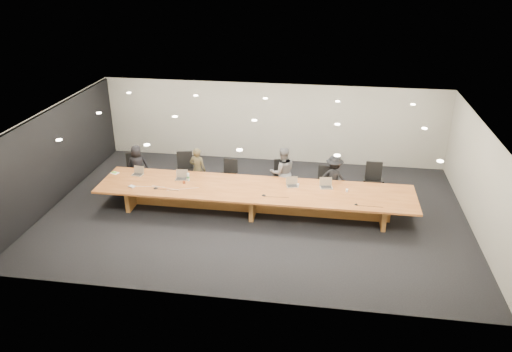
{
  "coord_description": "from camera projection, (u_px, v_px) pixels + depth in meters",
  "views": [
    {
      "loc": [
        1.96,
        -12.6,
        6.9
      ],
      "look_at": [
        0.0,
        0.3,
        1.0
      ],
      "focal_mm": 35.0,
      "sensor_mm": 36.0,
      "label": 1
    }
  ],
  "objects": [
    {
      "name": "chair_far_right",
      "position": [
        373.0,
        182.0,
        14.94
      ],
      "size": [
        0.6,
        0.6,
        1.16
      ],
      "primitive_type": null,
      "rotation": [
        0.0,
        0.0,
        -0.02
      ],
      "color": "black",
      "rests_on": "ground"
    },
    {
      "name": "person_c",
      "position": [
        283.0,
        172.0,
        15.05
      ],
      "size": [
        0.93,
        0.81,
        1.6
      ],
      "primitive_type": "imported",
      "rotation": [
        0.0,
        0.0,
        3.45
      ],
      "color": "#545456",
      "rests_on": "ground"
    },
    {
      "name": "chair_mid_left",
      "position": [
        229.0,
        176.0,
        15.46
      ],
      "size": [
        0.59,
        0.59,
        1.05
      ],
      "primitive_type": null,
      "rotation": [
        0.0,
        0.0,
        -0.11
      ],
      "color": "black",
      "rests_on": "ground"
    },
    {
      "name": "lime_gadget",
      "position": [
        114.0,
        172.0,
        15.11
      ],
      "size": [
        0.16,
        0.12,
        0.02
      ],
      "primitive_type": "cube",
      "rotation": [
        0.0,
        0.0,
        -0.26
      ],
      "color": "#65BB31",
      "rests_on": "notepad"
    },
    {
      "name": "person_a",
      "position": [
        138.0,
        166.0,
        15.83
      ],
      "size": [
        0.77,
        0.63,
        1.35
      ],
      "primitive_type": "imported",
      "rotation": [
        0.0,
        0.0,
        3.48
      ],
      "color": "black",
      "rests_on": "ground"
    },
    {
      "name": "chair_left",
      "position": [
        185.0,
        170.0,
        15.73
      ],
      "size": [
        0.72,
        0.72,
        1.16
      ],
      "primitive_type": null,
      "rotation": [
        0.0,
        0.0,
        0.24
      ],
      "color": "black",
      "rests_on": "ground"
    },
    {
      "name": "chair_far_left",
      "position": [
        133.0,
        169.0,
        15.98
      ],
      "size": [
        0.66,
        0.66,
        1.02
      ],
      "primitive_type": null,
      "rotation": [
        0.0,
        0.0,
        0.33
      ],
      "color": "black",
      "rests_on": "ground"
    },
    {
      "name": "paper_cup_near",
      "position": [
        298.0,
        185.0,
        14.25
      ],
      "size": [
        0.08,
        0.08,
        0.08
      ],
      "primitive_type": "cone",
      "rotation": [
        0.0,
        0.0,
        0.3
      ],
      "color": "silver",
      "rests_on": "conference_table"
    },
    {
      "name": "laptop_a",
      "position": [
        137.0,
        171.0,
        14.94
      ],
      "size": [
        0.35,
        0.27,
        0.26
      ],
      "primitive_type": null,
      "rotation": [
        0.0,
        0.0,
        -0.13
      ],
      "color": "#C1AF93",
      "rests_on": "conference_table"
    },
    {
      "name": "av_box",
      "position": [
        132.0,
        186.0,
        14.24
      ],
      "size": [
        0.22,
        0.19,
        0.03
      ],
      "primitive_type": "cube",
      "rotation": [
        0.0,
        0.0,
        -0.43
      ],
      "color": "#BBBCC1",
      "rests_on": "conference_table"
    },
    {
      "name": "chair_mid_right",
      "position": [
        282.0,
        178.0,
        15.29
      ],
      "size": [
        0.65,
        0.65,
        1.1
      ],
      "primitive_type": null,
      "rotation": [
        0.0,
        0.0,
        0.19
      ],
      "color": "black",
      "rests_on": "ground"
    },
    {
      "name": "chair_right",
      "position": [
        324.0,
        183.0,
        15.03
      ],
      "size": [
        0.58,
        0.58,
        1.02
      ],
      "primitive_type": null,
      "rotation": [
        0.0,
        0.0,
        -0.11
      ],
      "color": "black",
      "rests_on": "ground"
    },
    {
      "name": "mic_left",
      "position": [
        156.0,
        188.0,
        14.14
      ],
      "size": [
        0.18,
        0.18,
        0.03
      ],
      "primitive_type": "cone",
      "rotation": [
        0.0,
        0.0,
        0.35
      ],
      "color": "black",
      "rests_on": "conference_table"
    },
    {
      "name": "laptop_e",
      "position": [
        326.0,
        183.0,
        14.13
      ],
      "size": [
        0.4,
        0.32,
        0.28
      ],
      "primitive_type": null,
      "rotation": [
        0.0,
        0.0,
        0.19
      ],
      "color": "tan",
      "rests_on": "conference_table"
    },
    {
      "name": "conference_table",
      "position": [
        254.0,
        196.0,
        14.25
      ],
      "size": [
        9.0,
        1.8,
        0.75
      ],
      "color": "brown",
      "rests_on": "ground"
    },
    {
      "name": "ground",
      "position": [
        254.0,
        212.0,
        14.46
      ],
      "size": [
        12.0,
        12.0,
        0.0
      ],
      "primitive_type": "plane",
      "color": "black",
      "rests_on": "ground"
    },
    {
      "name": "left_wall_panel",
      "position": [
        56.0,
        156.0,
        14.71
      ],
      "size": [
        0.08,
        7.84,
        2.74
      ],
      "primitive_type": "cube",
      "color": "black",
      "rests_on": "ground"
    },
    {
      "name": "paper_cup_far",
      "position": [
        347.0,
        190.0,
        13.94
      ],
      "size": [
        0.08,
        0.08,
        0.08
      ],
      "primitive_type": "cone",
      "rotation": [
        0.0,
        0.0,
        0.25
      ],
      "color": "white",
      "rests_on": "conference_table"
    },
    {
      "name": "person_b",
      "position": [
        198.0,
        170.0,
        15.45
      ],
      "size": [
        0.57,
        0.42,
        1.43
      ],
      "primitive_type": "imported",
      "rotation": [
        0.0,
        0.0,
        2.99
      ],
      "color": "#39321F",
      "rests_on": "ground"
    },
    {
      "name": "person_d",
      "position": [
        334.0,
        178.0,
        14.88
      ],
      "size": [
        1.0,
        0.68,
        1.42
      ],
      "primitive_type": "imported",
      "rotation": [
        0.0,
        0.0,
        2.96
      ],
      "color": "black",
      "rests_on": "ground"
    },
    {
      "name": "notepad",
      "position": [
        115.0,
        173.0,
        15.12
      ],
      "size": [
        0.27,
        0.25,
        0.01
      ],
      "primitive_type": "cube",
      "rotation": [
        0.0,
        0.0,
        -0.38
      ],
      "color": "white",
      "rests_on": "conference_table"
    },
    {
      "name": "laptop_d",
      "position": [
        292.0,
        182.0,
        14.22
      ],
      "size": [
        0.38,
        0.31,
        0.26
      ],
      "primitive_type": null,
      "rotation": [
        0.0,
        0.0,
        0.24
      ],
      "color": "tan",
      "rests_on": "conference_table"
    },
    {
      "name": "mic_center",
      "position": [
        264.0,
        195.0,
        13.74
      ],
      "size": [
        0.12,
        0.12,
        0.03
      ],
      "primitive_type": "cone",
      "rotation": [
        0.0,
        0.0,
        0.04
      ],
      "color": "black",
      "rests_on": "conference_table"
    },
    {
      "name": "water_bottle",
      "position": [
        188.0,
        177.0,
        14.57
      ],
      "size": [
        0.09,
        0.09,
        0.24
      ],
      "primitive_type": "cylinder",
      "rotation": [
        0.0,
        0.0,
        0.19
      ],
      "color": "silver",
      "rests_on": "conference_table"
    },
    {
      "name": "back_wall",
      "position": [
        272.0,
        123.0,
        17.49
      ],
      "size": [
        12.0,
        0.02,
        2.8
      ],
      "primitive_type": "cube",
      "color": "beige",
      "rests_on": "ground"
    },
    {
      "name": "mic_right",
      "position": [
        356.0,
        204.0,
        13.24
      ],
      "size": [
        0.12,
        0.12,
        0.03
      ],
      "primitive_type": "cone",
      "rotation": [
        0.0,
        0.0,
        -0.16
      ],
      "color": "black",
      "rests_on": "conference_table"
    },
    {
      "name": "laptop_b",
      "position": [
        181.0,
        175.0,
        14.66
      ],
      "size": [
        0.36,
        0.28,
        0.27
      ],
      "primitive_type": null,
      "rotation": [
        0.0,
        0.0,
        0.07
      ],
      "color": "tan",
      "rests_on": "conference_table"
    },
    {
      "name": "amber_mug",
      "position": [
        184.0,
        182.0,
        14.42
      ],
      "size": [
        0.07,
        0.07,
        0.09
      ],
      "primitive_type": "cylinder",
      "rotation": [
        0.0,
        0.0,
        -0.04
      ],
      "color": "maroon",
      "rests_on": "conference_table"
    }
  ]
}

